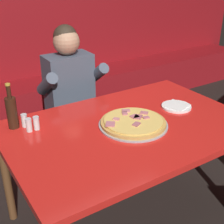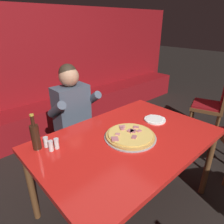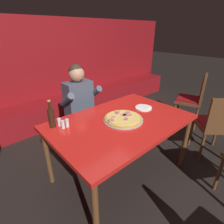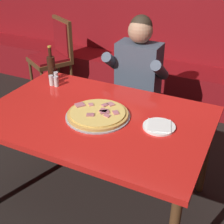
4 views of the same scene
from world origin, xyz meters
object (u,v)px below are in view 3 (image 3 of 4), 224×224
at_px(shaker_red_pepper_flakes, 67,123).
at_px(dining_chair_far_left, 194,97).
at_px(pizza, 123,118).
at_px(shaker_oregano, 63,125).
at_px(main_dining_table, 121,126).
at_px(diner_seated_blue_shirt, 82,106).
at_px(dining_chair_side_aisle, 218,122).
at_px(shaker_parmesan, 59,122).
at_px(beer_bottle, 51,117).
at_px(plate_white_paper, 143,108).

height_order(shaker_red_pepper_flakes, dining_chair_far_left, dining_chair_far_left).
xyz_separation_m(pizza, shaker_oregano, (-0.58, 0.28, 0.02)).
bearing_deg(shaker_oregano, dining_chair_far_left, -5.46).
xyz_separation_m(main_dining_table, diner_seated_blue_shirt, (-0.02, 0.75, 0.00)).
relative_size(main_dining_table, dining_chair_far_left, 1.57).
height_order(shaker_red_pepper_flakes, dining_chair_side_aisle, dining_chair_side_aisle).
xyz_separation_m(shaker_parmesan, dining_chair_side_aisle, (1.77, -0.96, -0.25)).
relative_size(beer_bottle, diner_seated_blue_shirt, 0.23).
bearing_deg(beer_bottle, diner_seated_blue_shirt, 32.33).
bearing_deg(pizza, diner_seated_blue_shirt, 93.39).
bearing_deg(shaker_parmesan, dining_chair_side_aisle, -28.48).
bearing_deg(shaker_oregano, shaker_red_pepper_flakes, -0.36).
distance_m(shaker_parmesan, shaker_oregano, 0.07).
distance_m(beer_bottle, shaker_oregano, 0.14).
relative_size(pizza, shaker_parmesan, 5.11).
bearing_deg(diner_seated_blue_shirt, shaker_oregano, -138.04).
bearing_deg(main_dining_table, dining_chair_side_aisle, -27.19).
relative_size(pizza, plate_white_paper, 2.09).
distance_m(plate_white_paper, diner_seated_blue_shirt, 0.85).
bearing_deg(dining_chair_far_left, pizza, -178.74).
distance_m(plate_white_paper, dining_chair_side_aisle, 1.04).
bearing_deg(main_dining_table, dining_chair_far_left, 0.91).
distance_m(pizza, shaker_oregano, 0.64).
bearing_deg(beer_bottle, main_dining_table, -30.52).
bearing_deg(diner_seated_blue_shirt, dining_chair_side_aisle, -48.02).
xyz_separation_m(plate_white_paper, beer_bottle, (-1.06, 0.33, 0.10)).
bearing_deg(plate_white_paper, shaker_oregano, 167.25).
bearing_deg(shaker_oregano, beer_bottle, 122.71).
bearing_deg(shaker_parmesan, dining_chair_far_left, -7.14).
bearing_deg(plate_white_paper, dining_chair_side_aisle, -40.69).
bearing_deg(beer_bottle, pizza, -30.40).
relative_size(main_dining_table, shaker_parmesan, 17.90).
bearing_deg(dining_chair_far_left, shaker_parmesan, 172.86).
relative_size(diner_seated_blue_shirt, dining_chair_side_aisle, 1.36).
xyz_separation_m(beer_bottle, shaker_red_pepper_flakes, (0.11, -0.10, -0.07)).
height_order(plate_white_paper, shaker_red_pepper_flakes, shaker_red_pepper_flakes).
height_order(main_dining_table, plate_white_paper, plate_white_paper).
relative_size(shaker_red_pepper_flakes, dining_chair_side_aisle, 0.09).
xyz_separation_m(beer_bottle, shaker_parmesan, (0.06, -0.03, -0.07)).
xyz_separation_m(shaker_parmesan, shaker_oregano, (0.00, -0.07, 0.00)).
distance_m(shaker_oregano, dining_chair_far_left, 2.49).
height_order(plate_white_paper, shaker_parmesan, shaker_parmesan).
bearing_deg(shaker_oregano, pizza, -25.54).
distance_m(main_dining_table, shaker_parmesan, 0.67).
xyz_separation_m(main_dining_table, dining_chair_side_aisle, (1.21, -0.62, -0.14)).
distance_m(diner_seated_blue_shirt, dining_chair_far_left, 2.07).
distance_m(main_dining_table, pizza, 0.09).
xyz_separation_m(plate_white_paper, diner_seated_blue_shirt, (-0.46, 0.71, -0.07)).
bearing_deg(shaker_oregano, shaker_parmesan, 92.79).
relative_size(shaker_parmesan, shaker_red_pepper_flakes, 1.00).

